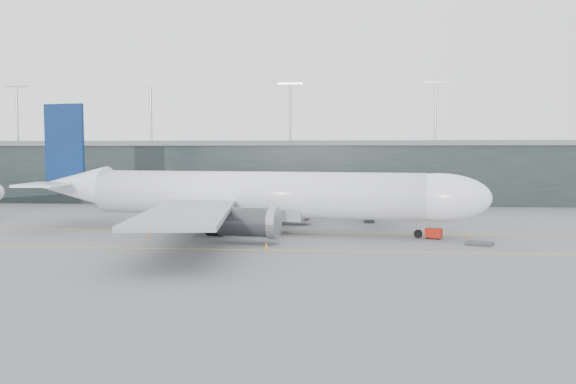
{
  "coord_description": "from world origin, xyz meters",
  "views": [
    {
      "loc": [
        15.82,
        -89.97,
        12.31
      ],
      "look_at": [
        8.73,
        -4.0,
        6.28
      ],
      "focal_mm": 35.0,
      "sensor_mm": 36.0,
      "label": 1
    }
  ],
  "objects": [
    {
      "name": "baggage_dolly",
      "position": [
        35.25,
        -13.79,
        0.2
      ],
      "size": [
        4.14,
        3.81,
        0.33
      ],
      "primitive_type": "cube",
      "rotation": [
        0.0,
        0.0,
        -0.43
      ],
      "color": "#35353A",
      "rests_on": "ground"
    },
    {
      "name": "taxiline_b",
      "position": [
        0.0,
        -20.0,
        0.01
      ],
      "size": [
        160.0,
        0.25,
        0.02
      ],
      "primitive_type": "cube",
      "color": "gold",
      "rests_on": "ground"
    },
    {
      "name": "terminal",
      "position": [
        -0.0,
        58.0,
        7.62
      ],
      "size": [
        240.0,
        36.0,
        29.0
      ],
      "color": "black",
      "rests_on": "ground"
    },
    {
      "name": "main_aircraft",
      "position": [
        3.13,
        -4.03,
        5.76
      ],
      "size": [
        73.06,
        67.9,
        20.53
      ],
      "rotation": [
        0.0,
        0.0,
        -0.16
      ],
      "color": "white",
      "rests_on": "ground"
    },
    {
      "name": "taxiline_a",
      "position": [
        0.0,
        -4.0,
        0.01
      ],
      "size": [
        160.0,
        0.25,
        0.02
      ],
      "primitive_type": "cube",
      "color": "gold",
      "rests_on": "ground"
    },
    {
      "name": "uld_a",
      "position": [
        -4.43,
        10.33,
        0.92
      ],
      "size": [
        2.22,
        1.94,
        1.75
      ],
      "rotation": [
        0.0,
        0.0,
        -0.23
      ],
      "color": "#38393E",
      "rests_on": "ground"
    },
    {
      "name": "cone_wing_stbd",
      "position": [
        7.13,
        -18.76,
        0.38
      ],
      "size": [
        0.47,
        0.47,
        0.76
      ],
      "primitive_type": "cone",
      "color": "orange",
      "rests_on": "ground"
    },
    {
      "name": "cone_nose",
      "position": [
        35.07,
        -7.42,
        0.32
      ],
      "size": [
        0.4,
        0.4,
        0.64
      ],
      "primitive_type": "cone",
      "color": "orange",
      "rests_on": "ground"
    },
    {
      "name": "ground",
      "position": [
        0.0,
        0.0,
        0.0
      ],
      "size": [
        320.0,
        320.0,
        0.0
      ],
      "primitive_type": "plane",
      "color": "#5C5B60",
      "rests_on": "ground"
    },
    {
      "name": "gse_cart",
      "position": [
        30.09,
        -8.83,
        0.84
      ],
      "size": [
        2.61,
        2.21,
        1.52
      ],
      "rotation": [
        0.0,
        0.0,
        -0.43
      ],
      "color": "#AA180C",
      "rests_on": "ground"
    },
    {
      "name": "taxiline_lead_main",
      "position": [
        5.0,
        20.0,
        0.01
      ],
      "size": [
        0.25,
        60.0,
        0.02
      ],
      "primitive_type": "cube",
      "color": "gold",
      "rests_on": "ground"
    },
    {
      "name": "cone_tail",
      "position": [
        -11.22,
        -10.18,
        0.32
      ],
      "size": [
        0.41,
        0.41,
        0.65
      ],
      "primitive_type": "cone",
      "color": "#E15E0C",
      "rests_on": "ground"
    },
    {
      "name": "uld_c",
      "position": [
        -0.13,
        9.74,
        1.09
      ],
      "size": [
        2.45,
        2.03,
        2.08
      ],
      "rotation": [
        0.0,
        0.0,
        0.09
      ],
      "color": "#38393E",
      "rests_on": "ground"
    },
    {
      "name": "cone_wing_port",
      "position": [
        10.59,
        10.16,
        0.38
      ],
      "size": [
        0.48,
        0.48,
        0.77
      ],
      "primitive_type": "cone",
      "color": "#D75B0B",
      "rests_on": "ground"
    },
    {
      "name": "uld_b",
      "position": [
        -1.83,
        11.14,
        0.85
      ],
      "size": [
        2.17,
        1.96,
        1.62
      ],
      "rotation": [
        0.0,
        0.0,
        0.36
      ],
      "color": "#38393E",
      "rests_on": "ground"
    },
    {
      "name": "jet_bridge",
      "position": [
        20.91,
        21.89,
        4.26
      ],
      "size": [
        8.51,
        42.94,
        5.69
      ],
      "rotation": [
        0.0,
        0.0,
        0.15
      ],
      "color": "#2A292E",
      "rests_on": "ground"
    }
  ]
}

